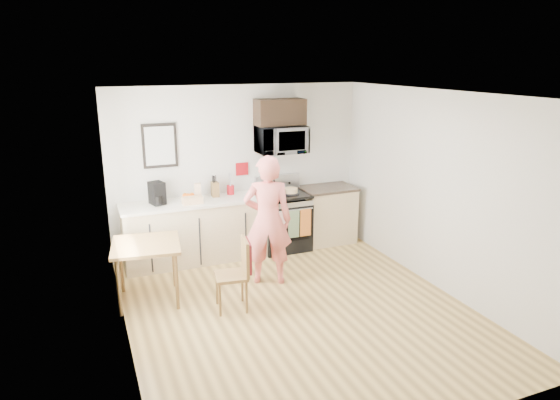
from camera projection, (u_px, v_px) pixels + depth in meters
name	position (u px, v px, depth m)	size (l,w,h in m)	color
floor	(298.00, 309.00, 6.14)	(4.60, 4.60, 0.00)	olive
back_wall	(239.00, 169.00, 7.83)	(4.00, 0.04, 2.60)	silver
front_wall	(425.00, 290.00, 3.74)	(4.00, 0.04, 2.60)	silver
left_wall	(119.00, 229.00, 5.06)	(0.04, 4.60, 2.60)	silver
right_wall	(438.00, 191.00, 6.51)	(0.04, 4.60, 2.60)	silver
ceiling	(300.00, 94.00, 5.43)	(4.00, 4.60, 0.04)	silver
window	(114.00, 187.00, 5.72)	(0.06, 1.40, 1.50)	silver
cabinet_left	(195.00, 232.00, 7.51)	(2.10, 0.60, 0.90)	tan
countertop_left	(194.00, 202.00, 7.38)	(2.14, 0.64, 0.04)	#F0E9CF
cabinet_right	(327.00, 215.00, 8.32)	(0.84, 0.60, 0.90)	tan
countertop_right	(328.00, 188.00, 8.19)	(0.88, 0.64, 0.04)	black
range	(283.00, 222.00, 8.01)	(0.76, 0.70, 1.16)	black
microwave	(281.00, 140.00, 7.74)	(0.76, 0.51, 0.42)	#A7A8AC
upper_cabinet	(280.00, 112.00, 7.67)	(0.76, 0.35, 0.40)	black
wall_art	(160.00, 146.00, 7.25)	(0.50, 0.04, 0.65)	black
wall_trivet	(242.00, 169.00, 7.84)	(0.20, 0.02, 0.20)	#AD0E17
person	(268.00, 220.00, 6.67)	(0.65, 0.42, 1.77)	#E3423E
dining_table	(146.00, 250.00, 6.19)	(0.82, 0.82, 0.77)	brown
chair	(241.00, 264.00, 6.03)	(0.47, 0.43, 0.90)	brown
knife_block	(215.00, 189.00, 7.59)	(0.10, 0.14, 0.23)	brown
utensil_crock	(230.00, 186.00, 7.71)	(0.11, 0.11, 0.34)	#AD0E17
fruit_bowl	(189.00, 198.00, 7.39)	(0.24, 0.24, 0.11)	silver
milk_carton	(198.00, 192.00, 7.39)	(0.10, 0.10, 0.26)	tan
coffee_maker	(157.00, 194.00, 7.18)	(0.24, 0.30, 0.33)	black
bread_bag	(193.00, 200.00, 7.22)	(0.29, 0.13, 0.11)	tan
cake	(291.00, 191.00, 7.84)	(0.26, 0.26, 0.09)	black
kettle	(270.00, 187.00, 7.83)	(0.20, 0.20, 0.25)	silver
pot	(274.00, 193.00, 7.66)	(0.21, 0.35, 0.10)	#A7A8AC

